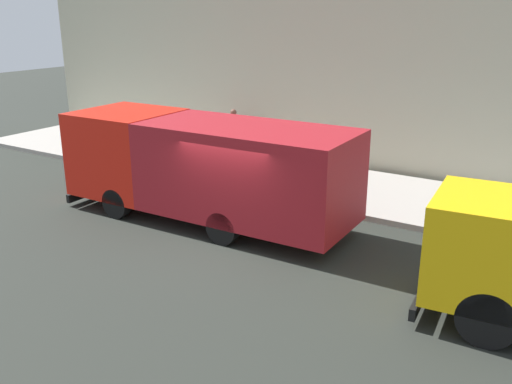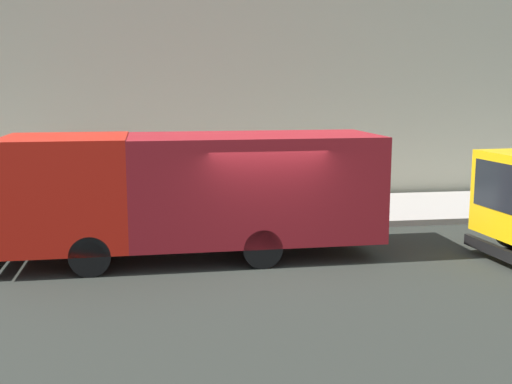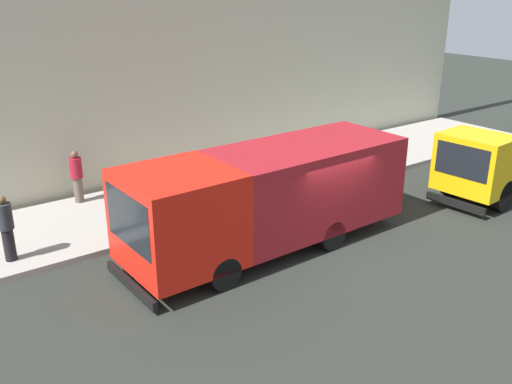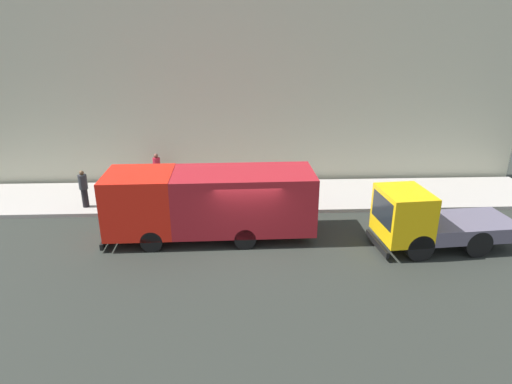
% 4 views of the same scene
% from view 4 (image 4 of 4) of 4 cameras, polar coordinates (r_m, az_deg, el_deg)
% --- Properties ---
extents(ground, '(80.00, 80.00, 0.00)m').
position_cam_4_polar(ground, '(17.40, -1.04, -6.84)').
color(ground, '#282C26').
extents(sidewalk, '(4.35, 30.00, 0.17)m').
position_cam_4_polar(sidewalk, '(22.10, -1.40, -0.51)').
color(sidewalk, '#A69F97').
rests_on(sidewalk, ground).
extents(building_facade, '(0.50, 30.00, 11.57)m').
position_cam_4_polar(building_facade, '(23.43, -1.67, 15.03)').
color(building_facade, '#B9B89B').
rests_on(building_facade, ground).
extents(large_utility_truck, '(2.73, 8.33, 2.77)m').
position_cam_4_polar(large_utility_truck, '(17.52, -6.01, -1.13)').
color(large_utility_truck, red).
rests_on(large_utility_truck, ground).
extents(small_flatbed_truck, '(2.56, 5.50, 2.39)m').
position_cam_4_polar(small_flatbed_truck, '(17.94, 21.58, -3.51)').
color(small_flatbed_truck, yellow).
rests_on(small_flatbed_truck, ground).
extents(pedestrian_walking, '(0.55, 0.55, 1.74)m').
position_cam_4_polar(pedestrian_walking, '(23.72, -12.81, 2.99)').
color(pedestrian_walking, brown).
rests_on(pedestrian_walking, sidewalk).
extents(pedestrian_standing, '(0.42, 0.42, 1.78)m').
position_cam_4_polar(pedestrian_standing, '(21.72, -21.59, 0.49)').
color(pedestrian_standing, black).
rests_on(pedestrian_standing, sidewalk).
extents(traffic_cone_orange, '(0.43, 0.43, 0.61)m').
position_cam_4_polar(traffic_cone_orange, '(21.00, -13.20, -1.08)').
color(traffic_cone_orange, orange).
rests_on(traffic_cone_orange, sidewalk).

